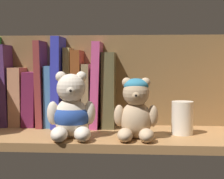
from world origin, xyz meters
TOP-DOWN VIEW (x-y plane):
  - shelf_board at (0.00, 0.00)cm, footprint 69.72×25.22cm
  - shelf_back_panel at (0.00, 13.21)cm, footprint 72.12×1.20cm
  - book_1 at (-29.13, 10.56)cm, footprint 3.65×10.73cm
  - book_2 at (-25.49, 10.56)cm, footprint 3.35×9.77cm
  - book_3 at (-21.61, 10.56)cm, footprint 3.86×10.41cm
  - book_4 at (-18.53, 10.56)cm, footprint 2.23×12.80cm
  - book_5 at (-16.24, 10.56)cm, footprint 1.88×11.16cm
  - book_6 at (-13.69, 10.56)cm, footprint 2.59×14.64cm
  - book_7 at (-11.16, 10.56)cm, footprint 1.89×9.15cm
  - book_8 at (-8.52, 10.56)cm, footprint 2.48×12.73cm
  - book_9 at (-5.84, 10.56)cm, footprint 1.97×13.75cm
  - book_10 at (-3.33, 10.56)cm, footprint 2.92×13.91cm
  - book_11 at (-0.04, 10.56)cm, footprint 3.48×11.76cm
  - teddy_bear_larger at (-7.46, -6.46)cm, footprint 11.53×12.25cm
  - teddy_bear_smaller at (7.55, -6.21)cm, footprint 10.24×10.33cm
  - pillar_candle at (18.87, 0.22)cm, footprint 5.27×5.27cm

SIDE VIEW (x-z plane):
  - shelf_board at x=0.00cm, z-range 0.00..2.00cm
  - pillar_candle at x=18.87cm, z-range 2.00..10.16cm
  - teddy_bear_larger at x=-7.46cm, z-range 0.33..15.92cm
  - teddy_bear_smaller at x=7.55cm, z-range 1.64..15.82cm
  - book_3 at x=-21.61cm, z-range 1.95..17.05cm
  - book_2 at x=-25.49cm, z-range 2.00..18.23cm
  - book_5 at x=-16.24cm, z-range 2.00..18.72cm
  - book_9 at x=-5.84cm, z-range 2.00..19.23cm
  - book_11 at x=-0.04cm, z-range 2.00..22.35cm
  - book_8 at x=-8.52cm, z-range 2.00..22.87cm
  - book_7 at x=-11.16cm, z-range 2.00..23.60cm
  - book_1 at x=-29.13cm, z-range 1.96..24.46cm
  - book_10 at x=-3.33cm, z-range 1.97..25.13cm
  - shelf_back_panel at x=0.00cm, z-range 0.00..27.29cm
  - book_4 at x=-18.53cm, z-range 1.98..25.45cm
  - book_6 at x=-13.69cm, z-range 1.99..26.51cm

